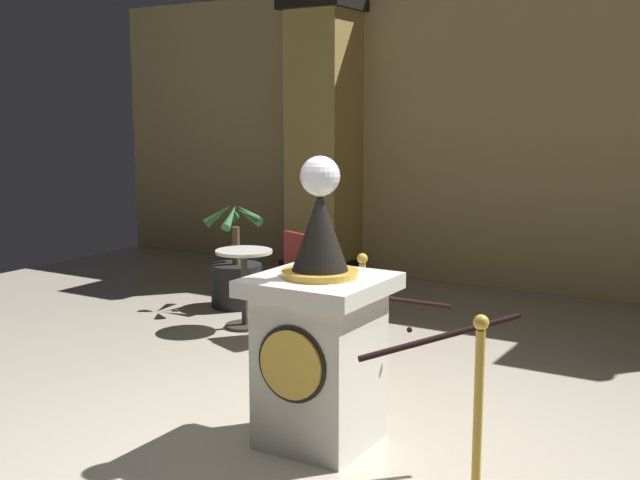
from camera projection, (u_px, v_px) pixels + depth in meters
name	position (u px, v px, depth m)	size (l,w,h in m)	color
ground_plane	(286.00, 458.00, 4.70)	(12.32, 12.32, 0.00)	#B2A893
back_wall	(542.00, 136.00, 8.84)	(12.32, 0.16, 3.56)	tan
pedestal_clock	(320.00, 337.00, 4.81)	(0.78, 0.78, 1.78)	beige
stanchion_near	(477.00, 443.00, 4.02)	(0.24, 0.24, 1.04)	gold
stanchion_far	(362.00, 341.00, 5.87)	(0.24, 0.24, 1.02)	gold
velvet_rope	(410.00, 316.00, 4.88)	(1.40, 1.40, 0.22)	black
column_left	(324.00, 141.00, 9.80)	(0.87, 0.87, 3.41)	black
potted_palm_left	(236.00, 277.00, 8.34)	(0.67, 0.67, 1.14)	black
cafe_table	(244.00, 278.00, 7.49)	(0.54, 0.54, 0.75)	#332D28
cafe_chair_red	(290.00, 276.00, 7.11)	(0.52, 0.52, 0.96)	black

